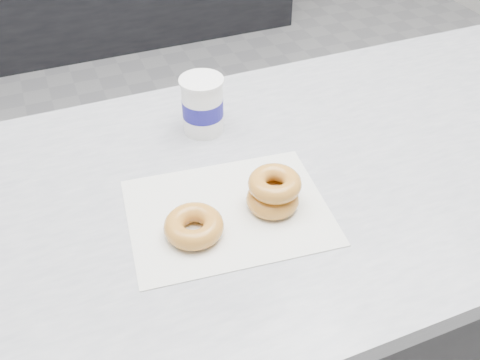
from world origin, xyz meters
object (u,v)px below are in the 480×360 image
object	(u,v)px
donut_single	(194,226)
coffee_cup	(203,105)
counter	(289,310)
donut_stack	(274,191)

from	to	relation	value
donut_single	coffee_cup	distance (m)	0.30
counter	donut_single	bearing A→B (deg)	-160.39
donut_single	donut_stack	world-z (taller)	donut_stack
counter	donut_stack	size ratio (longest dim) A/B	31.90
donut_single	donut_stack	distance (m)	0.15
donut_stack	coffee_cup	distance (m)	0.27
counter	donut_single	xyz separation A→B (m)	(-0.25, -0.09, 0.47)
counter	donut_single	world-z (taller)	donut_single
donut_stack	coffee_cup	size ratio (longest dim) A/B	0.81
donut_stack	coffee_cup	world-z (taller)	coffee_cup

